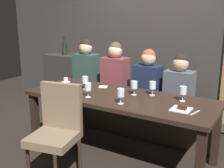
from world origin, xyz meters
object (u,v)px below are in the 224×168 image
object	(u,v)px
diner_bearded	(115,72)
espresso_cup	(66,80)
diner_near_end	(179,84)
wine_glass_center_front	(121,93)
dining_table	(120,103)
banquette_bench	(144,118)
chair_near_side	(57,126)
wine_glass_near_left	(153,86)
wine_glass_center_back	(88,87)
dessert_plate	(182,109)
wine_glass_end_right	(134,85)
diner_far_end	(148,79)
wine_bottle_dark_red	(65,48)
wine_glass_far_left	(85,80)
wine_glass_end_left	(183,91)
fork_on_table	(195,113)
diner_redhead	(86,68)

from	to	relation	value
diner_bearded	espresso_cup	bearing A→B (deg)	-133.95
diner_near_end	wine_glass_center_front	size ratio (longest dim) A/B	4.42
dining_table	banquette_bench	world-z (taller)	dining_table
chair_near_side	wine_glass_near_left	world-z (taller)	chair_near_side
wine_glass_center_back	dessert_plate	xyz separation A→B (m)	(1.04, 0.13, -0.10)
diner_bearded	wine_glass_center_back	bearing A→B (deg)	-78.30
banquette_bench	wine_glass_end_right	distance (m)	0.86
diner_far_end	wine_bottle_dark_red	size ratio (longest dim) A/B	2.33
diner_near_end	wine_glass_center_front	bearing A→B (deg)	-108.38
wine_glass_far_left	espresso_cup	distance (m)	0.48
espresso_cup	wine_glass_end_right	bearing A→B (deg)	-3.30
dining_table	chair_near_side	distance (m)	0.79
espresso_cup	wine_glass_far_left	bearing A→B (deg)	-19.00
wine_glass_end_right	chair_near_side	bearing A→B (deg)	-117.28
diner_bearded	dessert_plate	distance (m)	1.47
banquette_bench	wine_glass_far_left	distance (m)	1.05
diner_near_end	diner_far_end	bearing A→B (deg)	-177.70
wine_glass_end_left	wine_glass_near_left	size ratio (longest dim) A/B	1.00
wine_glass_center_back	wine_glass_center_front	xyz separation A→B (m)	(0.43, -0.02, -0.00)
wine_glass_end_left	dessert_plate	distance (m)	0.31
diner_far_end	fork_on_table	size ratio (longest dim) A/B	4.47
wine_bottle_dark_red	wine_glass_center_back	size ratio (longest dim) A/B	1.99
dining_table	wine_glass_center_back	distance (m)	0.42
wine_bottle_dark_red	wine_glass_center_front	bearing A→B (deg)	-34.93
diner_near_end	wine_glass_end_right	xyz separation A→B (m)	(-0.35, -0.59, 0.06)
dining_table	diner_near_end	bearing A→B (deg)	56.54
chair_near_side	wine_glass_end_right	size ratio (longest dim) A/B	5.98
diner_far_end	wine_glass_center_front	distance (m)	0.95
dining_table	espresso_cup	distance (m)	0.98
dining_table	diner_bearded	size ratio (longest dim) A/B	2.67
wine_glass_end_left	diner_bearded	bearing A→B (deg)	156.03
dining_table	diner_near_end	size ratio (longest dim) A/B	3.03
wine_glass_far_left	wine_glass_near_left	distance (m)	0.84
banquette_bench	wine_glass_near_left	bearing A→B (deg)	-57.22
diner_far_end	fork_on_table	bearing A→B (deg)	-43.62
wine_glass_center_front	banquette_bench	bearing A→B (deg)	99.16
chair_near_side	wine_glass_near_left	size ratio (longest dim) A/B	5.98
dessert_plate	fork_on_table	distance (m)	0.14
fork_on_table	wine_glass_center_front	bearing A→B (deg)	-158.46
chair_near_side	wine_glass_end_right	world-z (taller)	chair_near_side
banquette_bench	wine_glass_end_left	world-z (taller)	wine_glass_end_left
diner_redhead	diner_near_end	xyz separation A→B (m)	(1.48, -0.01, -0.05)
wine_glass_end_right	wine_glass_center_front	distance (m)	0.37
wine_glass_far_left	dining_table	bearing A→B (deg)	-3.36
chair_near_side	wine_glass_center_back	world-z (taller)	chair_near_side
banquette_bench	wine_glass_center_back	xyz separation A→B (m)	(-0.28, -0.93, 0.63)
wine_glass_near_left	dessert_plate	size ratio (longest dim) A/B	0.86
chair_near_side	wine_bottle_dark_red	world-z (taller)	wine_bottle_dark_red
banquette_bench	diner_far_end	distance (m)	0.58
wine_glass_end_right	fork_on_table	world-z (taller)	wine_glass_end_right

